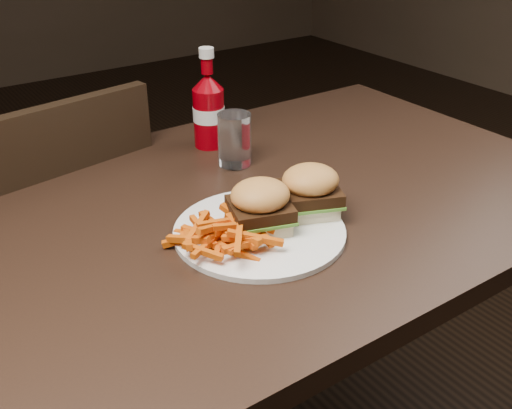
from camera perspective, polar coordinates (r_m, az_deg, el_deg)
dining_table at (r=1.12m, az=1.27°, el=0.14°), size 1.20×0.80×0.04m
chair_far at (r=1.56m, az=-19.53°, el=-5.48°), size 0.49×0.49×0.04m
plate at (r=0.98m, az=0.33°, el=-2.54°), size 0.28×0.28×0.01m
sandwich_half_a at (r=0.97m, az=0.40°, el=-1.73°), size 0.11×0.10×0.02m
sandwich_half_b at (r=1.02m, az=5.10°, el=-0.17°), size 0.11×0.11×0.02m
fries_pile at (r=0.93m, az=-3.20°, el=-2.52°), size 0.13×0.13×0.05m
ketchup_bottle at (r=1.29m, az=-4.50°, el=8.10°), size 0.08×0.08×0.13m
tumbler at (r=1.20m, az=-2.07°, el=6.23°), size 0.07×0.07×0.11m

